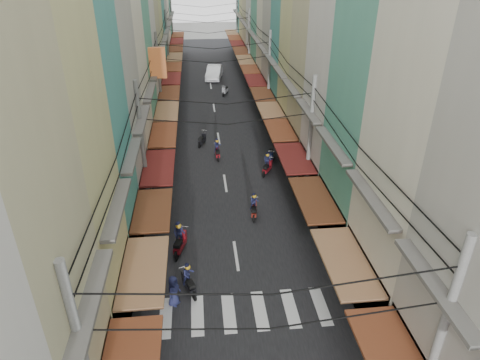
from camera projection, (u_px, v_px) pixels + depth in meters
ground at (233, 234)px, 24.40m from camera, size 160.00×160.00×0.00m
road at (215, 115)px, 41.88m from camera, size 10.00×80.00×0.02m
sidewalk_left at (148, 117)px, 41.29m from camera, size 3.00×80.00×0.06m
sidewalk_right at (280, 112)px, 42.46m from camera, size 3.00×80.00×0.06m
crosswalk at (244, 311)px, 19.14m from camera, size 7.55×2.40×0.01m
building_row_left at (113, 15)px, 33.51m from camera, size 7.80×67.67×23.70m
building_row_right at (311, 17)px, 35.00m from camera, size 7.80×68.98×22.59m
utility_poles at (216, 58)px, 34.38m from camera, size 10.20×66.13×8.20m
white_car at (214, 79)px, 53.45m from camera, size 6.01×3.11×2.02m
bicycle at (354, 260)px, 22.32m from camera, size 1.81×0.73×1.23m
moving_scooters at (224, 179)px, 29.17m from camera, size 7.13×32.58×1.91m
parked_scooters at (335, 270)px, 20.94m from camera, size 12.84×12.94×1.01m
pedestrians at (162, 199)px, 25.82m from camera, size 13.69×25.89×2.20m
market_umbrella at (337, 209)px, 23.13m from camera, size 2.09×2.09×2.20m
traffic_sign at (361, 235)px, 20.80m from camera, size 0.10×0.62×2.82m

